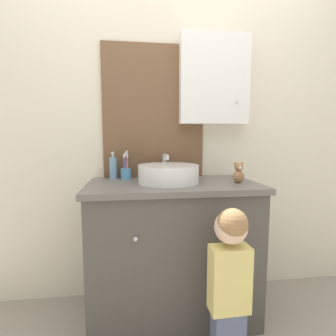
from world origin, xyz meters
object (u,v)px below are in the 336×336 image
Objects in this scene: sink_basin at (168,173)px; teddy_bear at (238,173)px; toothbrush_holder at (126,172)px; soap_dispenser at (113,168)px; child_figure at (230,273)px.

sink_basin is 0.44m from teddy_bear.
toothbrush_holder is 0.75m from teddy_bear.
soap_dispenser is 0.84m from teddy_bear.
sink_basin is 0.41m from soap_dispenser.
teddy_bear is at bearing -8.49° from sink_basin.
teddy_bear is at bearing 63.67° from child_figure.
child_figure is 0.62m from teddy_bear.
toothbrush_holder reaches higher than teddy_bear.
toothbrush_holder is 0.09m from soap_dispenser.
soap_dispenser is (-0.36, 0.20, 0.02)m from sink_basin.
toothbrush_holder is at bearing 143.91° from sink_basin.
sink_basin reaches higher than teddy_bear.
sink_basin reaches higher than child_figure.
child_figure is (0.51, -0.66, -0.42)m from toothbrush_holder.
toothbrush_holder is 0.93m from child_figure.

